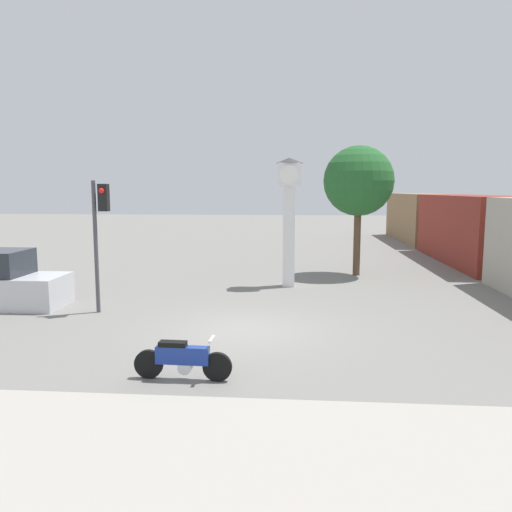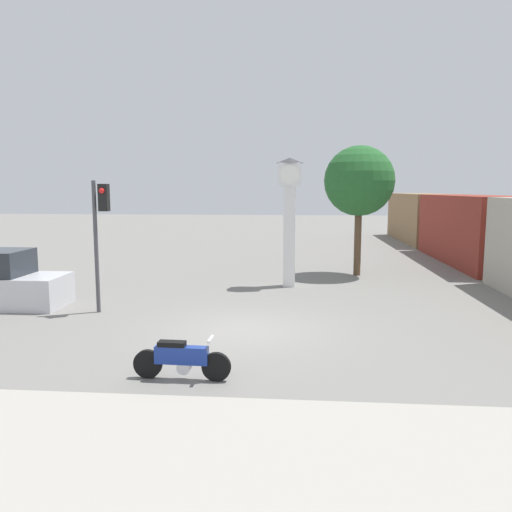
{
  "view_description": "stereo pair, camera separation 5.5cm",
  "coord_description": "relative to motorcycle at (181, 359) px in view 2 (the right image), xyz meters",
  "views": [
    {
      "loc": [
        1.36,
        -12.77,
        3.69
      ],
      "look_at": [
        0.17,
        1.81,
        1.74
      ],
      "focal_mm": 35.0,
      "sensor_mm": 36.0,
      "label": 1
    },
    {
      "loc": [
        1.42,
        -12.76,
        3.69
      ],
      "look_at": [
        0.17,
        1.81,
        1.74
      ],
      "focal_mm": 35.0,
      "sensor_mm": 36.0,
      "label": 2
    }
  ],
  "objects": [
    {
      "name": "street_tree",
      "position": [
        4.79,
        12.45,
        3.62
      ],
      "size": [
        2.97,
        2.97,
        5.54
      ],
      "color": "brown",
      "rests_on": "ground_plane"
    },
    {
      "name": "ground_plane",
      "position": [
        0.83,
        3.56,
        -0.41
      ],
      "size": [
        120.0,
        120.0,
        0.0
      ],
      "primitive_type": "plane",
      "color": "slate"
    },
    {
      "name": "freight_train",
      "position": [
        10.99,
        16.77,
        1.29
      ],
      "size": [
        2.8,
        31.97,
        3.4
      ],
      "color": "#ADA393",
      "rests_on": "ground_plane"
    },
    {
      "name": "traffic_light",
      "position": [
        -3.62,
        5.11,
        2.32
      ],
      "size": [
        0.5,
        0.35,
        3.96
      ],
      "color": "#47474C",
      "rests_on": "ground_plane"
    },
    {
      "name": "clock_tower",
      "position": [
        1.9,
        9.74,
        2.78
      ],
      "size": [
        1.02,
        1.02,
        4.87
      ],
      "color": "white",
      "rests_on": "ground_plane"
    },
    {
      "name": "sidewalk_strip",
      "position": [
        0.83,
        -4.0,
        -0.36
      ],
      "size": [
        36.0,
        6.0,
        0.1
      ],
      "color": "#9E998E",
      "rests_on": "ground_plane"
    },
    {
      "name": "motorcycle",
      "position": [
        0.0,
        0.0,
        0.0
      ],
      "size": [
        1.95,
        0.42,
        0.86
      ],
      "rotation": [
        0.0,
        0.0,
        -0.03
      ],
      "color": "black",
      "rests_on": "ground_plane"
    }
  ]
}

